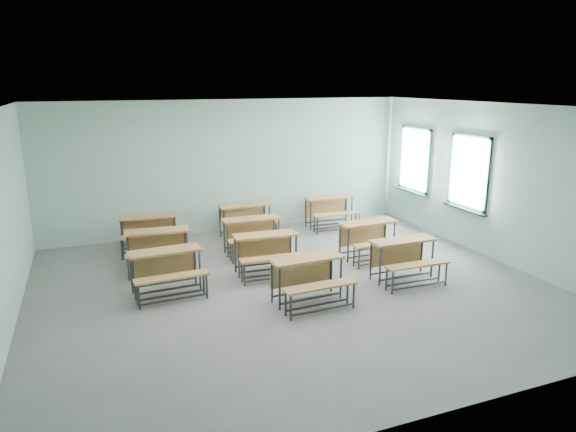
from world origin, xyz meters
name	(u,v)px	position (x,y,z in m)	size (l,w,h in m)	color
room	(296,200)	(0.08, 0.03, 1.60)	(9.04, 8.04, 3.24)	gray
desk_unit_r0c1	(310,274)	(0.01, -0.74, 0.52)	(1.27, 0.89, 0.77)	#A36F3A
desk_unit_r0c2	(405,254)	(2.07, -0.47, 0.52)	(1.24, 0.83, 0.77)	#A36F3A
desk_unit_r1c0	(167,266)	(-2.13, 0.53, 0.52)	(1.28, 0.89, 0.77)	#A36F3A
desk_unit_r1c1	(267,248)	(-0.19, 0.80, 0.52)	(1.28, 0.90, 0.77)	#A36F3A
desk_unit_r1c2	(370,235)	(2.10, 0.86, 0.52)	(1.28, 0.89, 0.77)	#A36F3A
desk_unit_r2c0	(158,244)	(-2.11, 1.84, 0.52)	(1.30, 0.93, 0.77)	#A36F3A
desk_unit_r2c1	(253,231)	(-0.09, 2.03, 0.52)	(1.26, 0.87, 0.77)	#A36F3A
desk_unit_r3c0	(149,228)	(-2.13, 3.06, 0.52)	(1.31, 0.94, 0.77)	#A36F3A
desk_unit_r3c1	(246,216)	(0.15, 3.29, 0.52)	(1.26, 0.87, 0.77)	#A36F3A
desk_unit_r3c2	(331,208)	(2.38, 3.29, 0.52)	(1.26, 0.87, 0.77)	#A36F3A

